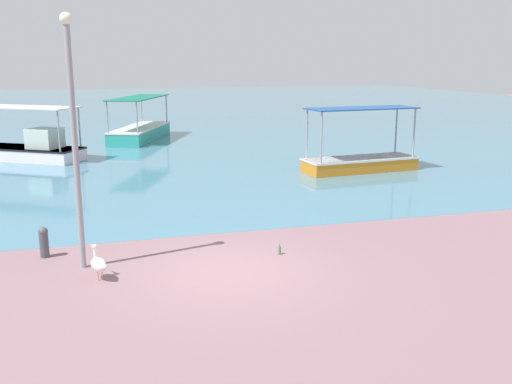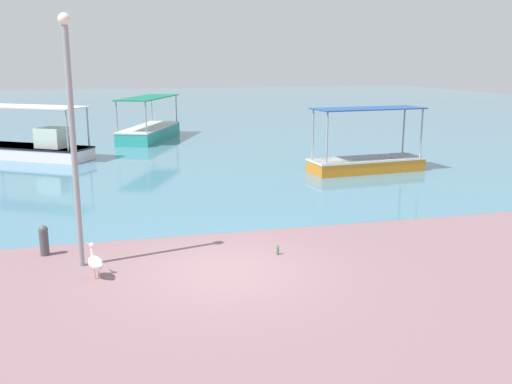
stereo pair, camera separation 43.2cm
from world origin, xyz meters
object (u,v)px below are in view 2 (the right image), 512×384
Objects in this scene: lamp_post at (72,130)px; mooring_bollard at (44,239)px; fishing_boat_near_left at (36,147)px; pelican at (96,262)px; glass_bottle at (278,250)px; fishing_boat_center at (150,130)px; fishing_boat_outer at (366,160)px.

mooring_bollard is at bearing 132.84° from lamp_post.
fishing_boat_near_left is 17.84m from pelican.
lamp_post is (2.86, -16.61, 2.67)m from fishing_boat_near_left.
lamp_post is at bearing 110.63° from pelican.
mooring_bollard is at bearing 166.09° from glass_bottle.
fishing_boat_near_left is 8.59m from fishing_boat_center.
lamp_post is (-0.35, 0.94, 2.91)m from pelican.
fishing_boat_outer is 16.34m from fishing_boat_near_left.
fishing_boat_near_left is at bearing 100.39° from pelican.
fishing_boat_outer is at bearing -26.17° from fishing_boat_near_left.
lamp_post is 5.77m from glass_bottle.
fishing_boat_near_left is at bearing -135.06° from fishing_boat_center.
lamp_post is at bearing -80.22° from fishing_boat_near_left.
lamp_post reaches higher than glass_bottle.
pelican reaches higher than mooring_bollard.
fishing_boat_near_left is 17.06m from lamp_post.
fishing_boat_center is 9.01× the size of pelican.
fishing_boat_near_left is 23.04× the size of glass_bottle.
glass_bottle is (4.80, -0.41, -3.17)m from lamp_post.
glass_bottle is at bearing 6.78° from pelican.
pelican is 2.34m from mooring_bollard.
lamp_post is (-3.22, -22.67, 2.72)m from fishing_boat_center.
glass_bottle is (7.66, -17.02, -0.51)m from fishing_boat_near_left.
fishing_boat_outer is at bearing 54.48° from glass_bottle.
mooring_bollard is at bearing -82.96° from fishing_boat_near_left.
fishing_boat_outer is 0.74× the size of fishing_boat_center.
glass_bottle is at bearing -125.52° from fishing_boat_outer.
fishing_boat_center reaches higher than pelican.
fishing_boat_outer is 12.06m from glass_bottle.
pelican is at bearing -69.37° from lamp_post.
fishing_boat_center is at bearing 81.93° from lamp_post.
fishing_boat_outer is 15.43m from pelican.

